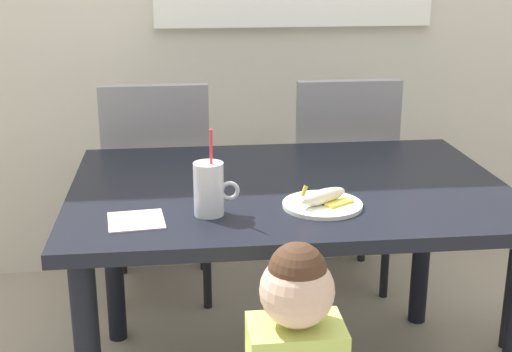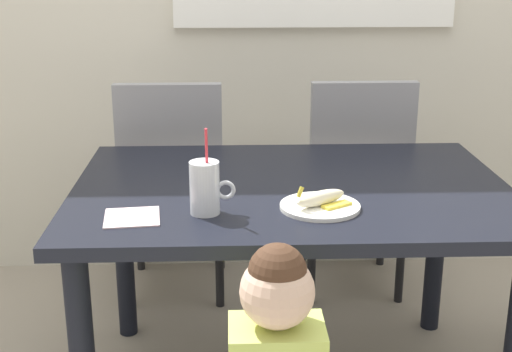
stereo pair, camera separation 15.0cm
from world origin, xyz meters
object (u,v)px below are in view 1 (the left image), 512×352
at_px(dining_table, 289,213).
at_px(dining_chair_right, 340,173).
at_px(peeled_banana, 324,197).
at_px(dining_chair_left, 158,180).
at_px(snack_plate, 322,205).
at_px(paper_napkin, 136,221).
at_px(milk_cup, 209,192).

xyz_separation_m(dining_table, dining_chair_right, (0.34, 0.72, -0.11)).
bearing_deg(peeled_banana, dining_chair_left, 117.97).
relative_size(snack_plate, peeled_banana, 1.32).
xyz_separation_m(dining_chair_left, peeled_banana, (0.50, -0.94, 0.23)).
distance_m(dining_table, dining_chair_left, 0.84).
relative_size(dining_chair_left, dining_chair_right, 1.00).
xyz_separation_m(dining_chair_right, paper_napkin, (-0.80, -1.00, 0.21)).
height_order(milk_cup, paper_napkin, milk_cup).
relative_size(dining_chair_right, milk_cup, 3.82).
bearing_deg(dining_chair_right, snack_plate, 73.76).
bearing_deg(paper_napkin, peeled_banana, 5.63).
bearing_deg(snack_plate, peeled_banana, -44.92).
bearing_deg(dining_chair_right, dining_table, 65.05).
bearing_deg(peeled_banana, dining_table, 106.20).
bearing_deg(milk_cup, peeled_banana, 3.83).
relative_size(milk_cup, peeled_banana, 1.44).
distance_m(dining_table, snack_plate, 0.25).
height_order(milk_cup, peeled_banana, milk_cup).
height_order(dining_chair_right, snack_plate, dining_chair_right).
bearing_deg(dining_table, peeled_banana, -73.80).
height_order(peeled_banana, paper_napkin, peeled_banana).
xyz_separation_m(dining_table, dining_chair_left, (-0.43, 0.71, -0.11)).
relative_size(dining_chair_left, milk_cup, 3.82).
distance_m(milk_cup, peeled_banana, 0.33).
relative_size(dining_table, paper_napkin, 9.11).
height_order(dining_table, dining_chair_left, dining_chair_left).
bearing_deg(dining_chair_left, paper_napkin, 88.09).
bearing_deg(snack_plate, milk_cup, -175.67).
relative_size(dining_table, snack_plate, 5.94).
bearing_deg(dining_table, paper_napkin, -149.45).
xyz_separation_m(dining_table, snack_plate, (0.06, -0.22, 0.10)).
bearing_deg(milk_cup, dining_chair_right, 58.22).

